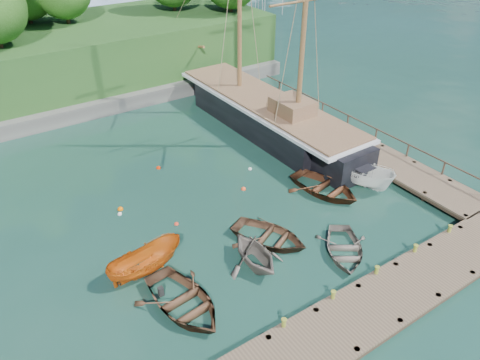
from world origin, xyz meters
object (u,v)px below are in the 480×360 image
at_px(rowboat_4, 324,192).
at_px(motorboat_orange, 147,272).
at_px(rowboat_0, 184,308).
at_px(rowboat_3, 344,253).
at_px(rowboat_1, 254,265).
at_px(cabin_boat_white, 358,184).
at_px(schooner, 266,117).
at_px(rowboat_2, 269,241).

distance_m(rowboat_4, motorboat_orange, 12.97).
relative_size(rowboat_4, motorboat_orange, 1.16).
height_order(rowboat_0, rowboat_3, rowboat_0).
bearing_deg(rowboat_4, rowboat_1, -169.79).
bearing_deg(rowboat_1, cabin_boat_white, 16.61).
relative_size(rowboat_3, schooner, 0.15).
relative_size(rowboat_1, motorboat_orange, 0.85).
bearing_deg(rowboat_0, rowboat_1, 0.62).
xyz_separation_m(rowboat_0, schooner, (14.95, 13.45, 1.10)).
xyz_separation_m(rowboat_1, rowboat_2, (1.83, 1.12, 0.00)).
bearing_deg(rowboat_4, rowboat_3, -133.65).
bearing_deg(motorboat_orange, rowboat_0, -176.66).
xyz_separation_m(rowboat_2, rowboat_4, (6.06, 1.97, 0.00)).
distance_m(rowboat_4, cabin_boat_white, 2.69).
xyz_separation_m(rowboat_3, rowboat_4, (3.26, 5.13, 0.00)).
bearing_deg(rowboat_2, cabin_boat_white, -16.63).
relative_size(rowboat_4, cabin_boat_white, 1.01).
xyz_separation_m(cabin_boat_white, schooner, (-0.18, 10.36, 1.10)).
bearing_deg(rowboat_0, rowboat_2, 8.32).
height_order(rowboat_4, cabin_boat_white, cabin_boat_white).
bearing_deg(rowboat_3, rowboat_0, -153.48).
bearing_deg(rowboat_1, motorboat_orange, 154.89).
xyz_separation_m(rowboat_1, rowboat_3, (4.63, -2.04, 0.00)).
distance_m(rowboat_1, rowboat_3, 5.06).
bearing_deg(schooner, rowboat_0, -138.57).
distance_m(rowboat_4, schooner, 10.16).
bearing_deg(rowboat_2, rowboat_1, -174.38).
bearing_deg(rowboat_4, rowboat_2, -173.16).
distance_m(rowboat_0, rowboat_3, 9.35).
xyz_separation_m(rowboat_2, motorboat_orange, (-6.91, 1.60, 0.00)).
bearing_deg(cabin_boat_white, motorboat_orange, 163.89).
distance_m(rowboat_2, rowboat_4, 6.37).
bearing_deg(motorboat_orange, rowboat_2, -107.80).
relative_size(rowboat_0, rowboat_3, 1.22).
bearing_deg(rowboat_3, rowboat_4, 93.13).
xyz_separation_m(rowboat_2, cabin_boat_white, (8.69, 1.41, 0.00)).
distance_m(rowboat_0, rowboat_2, 6.66).
height_order(motorboat_orange, cabin_boat_white, cabin_boat_white).
xyz_separation_m(rowboat_1, schooner, (10.34, 12.89, 1.10)).
bearing_deg(schooner, rowboat_3, -111.49).
xyz_separation_m(rowboat_2, schooner, (8.51, 11.77, 1.10)).
distance_m(cabin_boat_white, schooner, 10.42).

